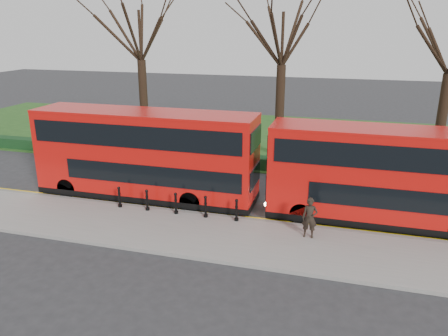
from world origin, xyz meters
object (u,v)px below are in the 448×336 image
(bus_lead, at_px, (145,155))
(bus_rear, at_px, (394,178))
(bollard_row, at_px, (176,204))
(pedestrian, at_px, (310,218))

(bus_lead, xyz_separation_m, bus_rear, (12.01, 0.06, -0.09))
(bollard_row, bearing_deg, bus_lead, 141.62)
(bus_rear, distance_m, pedestrian, 4.46)
(bollard_row, relative_size, bus_lead, 0.53)
(bollard_row, xyz_separation_m, bus_lead, (-2.36, 1.87, 1.66))
(bus_rear, bearing_deg, bus_lead, -179.71)
(bus_lead, xyz_separation_m, pedestrian, (8.64, -2.60, -1.28))
(bus_lead, distance_m, pedestrian, 9.11)
(bus_lead, distance_m, bus_rear, 12.01)
(bus_lead, relative_size, pedestrian, 6.60)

